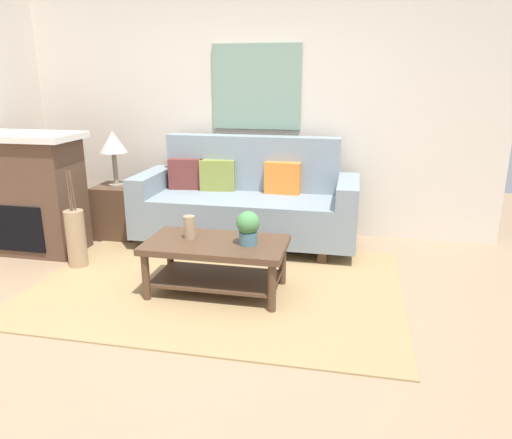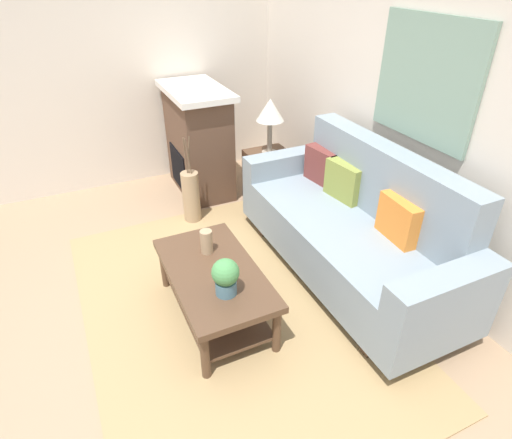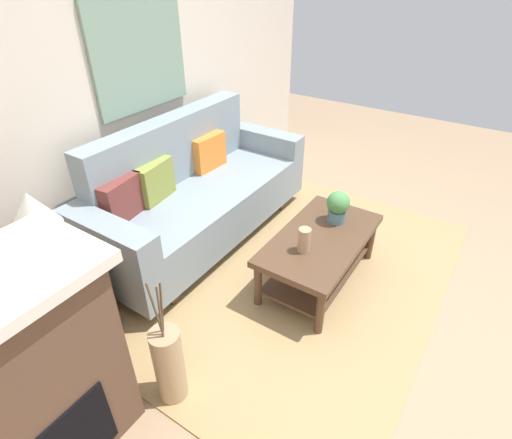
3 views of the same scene
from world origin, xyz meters
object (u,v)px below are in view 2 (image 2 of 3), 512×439
(couch, at_px, (352,229))
(throw_pillow_orange, at_px, (399,220))
(table_lamp, at_px, (270,112))
(throw_pillow_olive, at_px, (344,181))
(throw_pillow_maroon, at_px, (322,166))
(tabletop_vase, at_px, (207,242))
(fireplace, at_px, (198,141))
(side_table, at_px, (269,178))
(potted_plant_tabletop, at_px, (226,276))
(coffee_table, at_px, (214,283))
(floor_vase, at_px, (191,197))
(framed_painting, at_px, (426,80))

(couch, relative_size, throw_pillow_orange, 6.12)
(couch, relative_size, table_lamp, 3.86)
(couch, distance_m, throw_pillow_olive, 0.44)
(throw_pillow_maroon, distance_m, throw_pillow_olive, 0.34)
(throw_pillow_maroon, relative_size, tabletop_vase, 1.94)
(throw_pillow_maroon, height_order, throw_pillow_orange, same)
(fireplace, bearing_deg, throw_pillow_maroon, 29.67)
(tabletop_vase, relative_size, side_table, 0.33)
(potted_plant_tabletop, distance_m, table_lamp, 2.08)
(throw_pillow_orange, distance_m, table_lamp, 1.78)
(throw_pillow_orange, height_order, side_table, throw_pillow_orange)
(coffee_table, xyz_separation_m, potted_plant_tabletop, (0.26, -0.01, 0.26))
(throw_pillow_orange, relative_size, tabletop_vase, 1.94)
(throw_pillow_olive, bearing_deg, fireplace, -155.69)
(coffee_table, distance_m, floor_vase, 1.41)
(throw_pillow_orange, bearing_deg, coffee_table, -103.61)
(table_lamp, bearing_deg, throw_pillow_olive, 9.26)
(throw_pillow_orange, height_order, floor_vase, throw_pillow_orange)
(throw_pillow_maroon, relative_size, framed_painting, 0.39)
(coffee_table, distance_m, potted_plant_tabletop, 0.36)
(couch, relative_size, fireplace, 1.90)
(coffee_table, bearing_deg, tabletop_vase, 171.68)
(tabletop_vase, xyz_separation_m, potted_plant_tabletop, (0.48, -0.04, 0.05))
(coffee_table, bearing_deg, throw_pillow_orange, 76.39)
(throw_pillow_orange, distance_m, coffee_table, 1.41)
(tabletop_vase, height_order, fireplace, fireplace)
(side_table, distance_m, fireplace, 0.88)
(potted_plant_tabletop, distance_m, side_table, 2.06)
(tabletop_vase, distance_m, table_lamp, 1.71)
(couch, distance_m, fireplace, 2.09)
(potted_plant_tabletop, bearing_deg, floor_vase, 170.58)
(potted_plant_tabletop, height_order, floor_vase, potted_plant_tabletop)
(side_table, distance_m, framed_painting, 1.96)
(throw_pillow_maroon, bearing_deg, table_lamp, -166.45)
(couch, height_order, coffee_table, couch)
(couch, bearing_deg, tabletop_vase, -99.84)
(throw_pillow_olive, bearing_deg, coffee_table, -74.58)
(coffee_table, relative_size, table_lamp, 1.93)
(tabletop_vase, height_order, table_lamp, table_lamp)
(coffee_table, height_order, fireplace, fireplace)
(table_lamp, bearing_deg, framed_painting, 20.13)
(throw_pillow_maroon, bearing_deg, throw_pillow_olive, 0.00)
(couch, xyz_separation_m, fireplace, (-1.99, -0.62, 0.16))
(floor_vase, bearing_deg, table_lamp, 92.33)
(coffee_table, xyz_separation_m, tabletop_vase, (-0.22, 0.03, 0.21))
(tabletop_vase, xyz_separation_m, framed_painting, (0.20, 1.63, 1.04))
(side_table, bearing_deg, coffee_table, -38.93)
(throw_pillow_maroon, relative_size, coffee_table, 0.33)
(coffee_table, bearing_deg, fireplace, 164.06)
(throw_pillow_maroon, xyz_separation_m, potted_plant_tabletop, (0.97, -1.33, -0.11))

